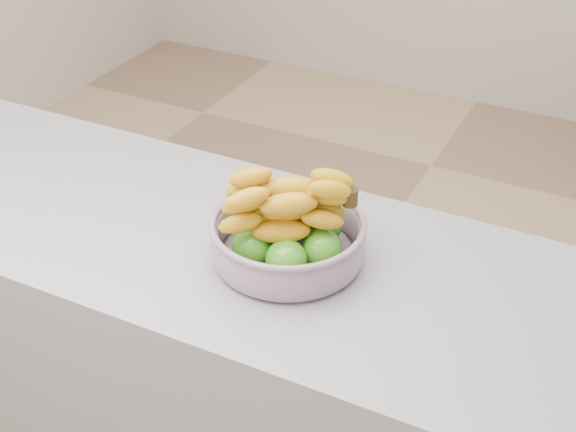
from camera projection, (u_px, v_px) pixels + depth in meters
name	position (u px, v px, depth m)	size (l,w,h in m)	color
ground	(319.00, 324.00, 2.78)	(4.00, 4.00, 0.00)	tan
counter	(186.00, 376.00, 1.94)	(2.00, 0.60, 0.90)	gray
fruit_bowl	(288.00, 233.00, 1.56)	(0.31, 0.31, 0.19)	#AAB8CC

